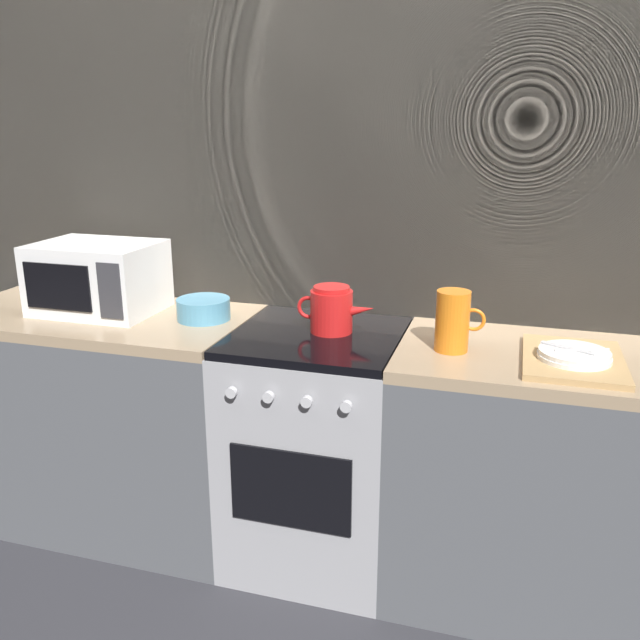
# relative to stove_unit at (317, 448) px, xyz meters

# --- Properties ---
(ground_plane) EXTENTS (8.00, 8.00, 0.00)m
(ground_plane) POSITION_rel_stove_unit_xyz_m (0.00, 0.00, -0.45)
(ground_plane) COLOR #2D2D33
(back_wall) EXTENTS (3.60, 0.05, 2.40)m
(back_wall) POSITION_rel_stove_unit_xyz_m (0.00, 0.32, 0.75)
(back_wall) COLOR #A39989
(back_wall) RESTS_ON ground_plane
(counter_left) EXTENTS (1.20, 0.60, 0.90)m
(counter_left) POSITION_rel_stove_unit_xyz_m (-0.90, 0.00, 0.00)
(counter_left) COLOR #515459
(counter_left) RESTS_ON ground_plane
(stove_unit) EXTENTS (0.60, 0.63, 0.90)m
(stove_unit) POSITION_rel_stove_unit_xyz_m (0.00, 0.00, 0.00)
(stove_unit) COLOR #9E9EA3
(stove_unit) RESTS_ON ground_plane
(counter_right) EXTENTS (1.20, 0.60, 0.90)m
(counter_right) POSITION_rel_stove_unit_xyz_m (0.90, 0.00, 0.00)
(counter_right) COLOR #515459
(counter_right) RESTS_ON ground_plane
(microwave) EXTENTS (0.46, 0.35, 0.27)m
(microwave) POSITION_rel_stove_unit_xyz_m (-0.90, 0.03, 0.59)
(microwave) COLOR white
(microwave) RESTS_ON counter_left
(kettle) EXTENTS (0.28, 0.15, 0.17)m
(kettle) POSITION_rel_stove_unit_xyz_m (0.05, 0.03, 0.53)
(kettle) COLOR red
(kettle) RESTS_ON stove_unit
(mixing_bowl) EXTENTS (0.20, 0.20, 0.08)m
(mixing_bowl) POSITION_rel_stove_unit_xyz_m (-0.46, 0.04, 0.49)
(mixing_bowl) COLOR teal
(mixing_bowl) RESTS_ON counter_left
(pitcher) EXTENTS (0.16, 0.11, 0.20)m
(pitcher) POSITION_rel_stove_unit_xyz_m (0.47, -0.04, 0.55)
(pitcher) COLOR orange
(pitcher) RESTS_ON counter_right
(dish_pile) EXTENTS (0.30, 0.40, 0.06)m
(dish_pile) POSITION_rel_stove_unit_xyz_m (0.85, -0.06, 0.47)
(dish_pile) COLOR tan
(dish_pile) RESTS_ON counter_right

